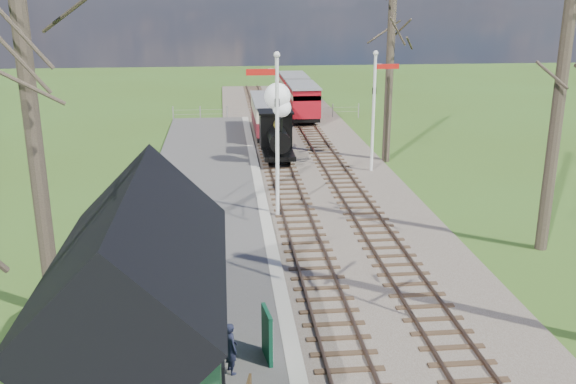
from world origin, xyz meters
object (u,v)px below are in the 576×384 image
object	(u,v)px
sign_board	(267,335)
person	(231,348)
station_shed	(141,322)
semaphore_near	(275,124)
red_carriage_b	(294,89)
coach	(269,115)
red_carriage_a	(303,101)
semaphore_far	(375,103)
locomotive	(277,127)

from	to	relation	value
sign_board	person	bearing A→B (deg)	-149.95
station_shed	semaphore_near	size ratio (longest dim) A/B	1.01
semaphore_near	sign_board	world-z (taller)	semaphore_near
red_carriage_b	person	world-z (taller)	red_carriage_b
station_shed	person	distance (m)	2.61
red_carriage_b	sign_board	bearing A→B (deg)	-97.24
coach	sign_board	size ratio (longest dim) A/B	5.30
semaphore_near	red_carriage_a	distance (m)	19.39
station_shed	sign_board	xyz separation A→B (m)	(2.50, 1.85, -1.46)
person	sign_board	bearing A→B (deg)	-81.11
semaphore_far	sign_board	size ratio (longest dim) A/B	4.74
locomotive	person	size ratio (longest dim) A/B	3.36
person	semaphore_far	bearing A→B (deg)	-44.00
locomotive	red_carriage_b	distance (m)	16.45
person	coach	bearing A→B (deg)	-27.19
red_carriage_a	sign_board	distance (m)	29.45
red_carriage_a	red_carriage_b	world-z (taller)	same
station_shed	red_carriage_b	xyz separation A→B (m)	(6.90, 36.46, -0.88)
station_shed	semaphore_near	xyz separation A→B (m)	(3.53, 12.00, 1.35)
station_shed	sign_board	bearing A→B (deg)	36.52
locomotive	semaphore_near	bearing A→B (deg)	-95.26
locomotive	semaphore_far	bearing A→B (deg)	-26.88
red_carriage_b	person	size ratio (longest dim) A/B	3.92
red_carriage_a	sign_board	xyz separation A→B (m)	(-4.40, -29.11, -0.58)
coach	sign_board	distance (m)	24.51
red_carriage_a	coach	bearing A→B (deg)	-119.05
person	locomotive	bearing A→B (deg)	-29.07
semaphore_near	person	world-z (taller)	semaphore_near
red_carriage_b	sign_board	size ratio (longest dim) A/B	3.87
locomotive	person	xyz separation A→B (m)	(-2.62, -18.86, -1.07)
locomotive	red_carriage_b	bearing A→B (deg)	80.86
coach	red_carriage_b	bearing A→B (deg)	75.67
station_shed	red_carriage_b	world-z (taller)	station_shed
coach	sign_board	xyz separation A→B (m)	(-1.80, -24.43, -0.57)
locomotive	red_carriage_a	distance (m)	11.06
person	station_shed	bearing A→B (deg)	108.23
coach	red_carriage_b	distance (m)	10.51
sign_board	station_shed	bearing A→B (deg)	-143.48
coach	person	distance (m)	25.06
station_shed	locomotive	distance (m)	20.68
coach	red_carriage_b	size ratio (longest dim) A/B	1.37
semaphore_far	station_shed	bearing A→B (deg)	-115.72
semaphore_near	locomotive	xyz separation A→B (m)	(0.76, 8.22, -1.76)
semaphore_far	red_carriage_b	distance (m)	18.65
sign_board	red_carriage_b	bearing A→B (deg)	82.76
semaphore_far	sign_board	bearing A→B (deg)	-110.92
red_carriage_a	person	bearing A→B (deg)	-100.02
locomotive	coach	world-z (taller)	locomotive
sign_board	person	world-z (taller)	sign_board
station_shed	person	size ratio (longest dim) A/B	5.29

